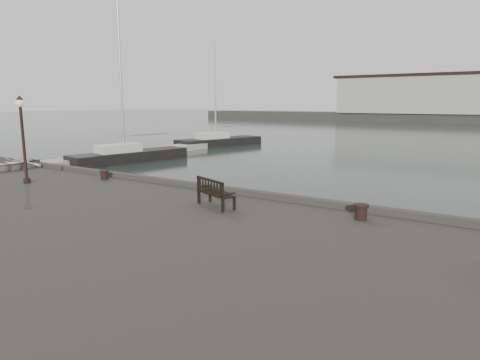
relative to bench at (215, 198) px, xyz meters
The scene contains 10 objects.
ground 2.66m from the bench, 80.87° to the left, with size 400.00×400.00×0.00m, color black.
pontoon 23.07m from the bench, 148.80° to the left, with size 2.00×24.00×0.50m, color #9E9C92.
breakwater 94.05m from the bench, 92.59° to the left, with size 140.00×9.50×12.20m.
bench is the anchor object (origin of this frame).
bollard_left 6.22m from the bench, 169.51° to the left, with size 0.34×0.34×0.36m, color black.
bollard_right 3.95m from the bench, 13.71° to the left, with size 0.38×0.38×0.40m, color black.
lamp_post 8.13m from the bench, behind, with size 0.31×0.31×3.14m.
dinghy 11.58m from the bench, behind, with size 1.77×2.48×0.51m, color beige.
yacht_c 21.96m from the bench, 143.95° to the left, with size 3.89×9.52×12.53m.
yacht_d 32.81m from the bench, 125.99° to the left, with size 5.02×9.94×12.07m.
Camera 1 is at (6.72, -11.31, 4.46)m, focal length 32.00 mm.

